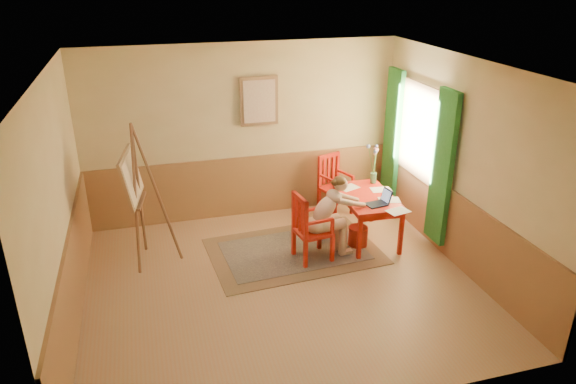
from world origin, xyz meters
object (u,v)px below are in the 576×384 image
object	(u,v)px
chair_left	(310,228)
figure	(330,214)
table	(367,201)
chair_back	(334,184)
easel	(135,183)
laptop	(380,201)

from	to	relation	value
chair_left	figure	distance (m)	0.34
table	chair_left	world-z (taller)	chair_left
chair_back	figure	bearing A→B (deg)	-112.86
chair_left	easel	xyz separation A→B (m)	(-2.25, 0.60, 0.69)
chair_left	easel	bearing A→B (deg)	165.06
table	easel	size ratio (longest dim) A/B	0.61
figure	laptop	bearing A→B (deg)	-0.22
chair_left	laptop	distance (m)	1.08
figure	easel	bearing A→B (deg)	167.36
chair_back	easel	bearing A→B (deg)	-165.47
table	laptop	distance (m)	0.36
table	chair_back	xyz separation A→B (m)	(-0.13, 1.06, -0.14)
chair_back	laptop	xyz separation A→B (m)	(0.16, -1.39, 0.27)
chair_left	chair_back	xyz separation A→B (m)	(0.88, 1.41, -0.01)
figure	easel	size ratio (longest dim) A/B	0.60
chair_left	chair_back	bearing A→B (deg)	58.13
chair_left	chair_back	world-z (taller)	chair_left
table	figure	xyz separation A→B (m)	(-0.71, -0.33, 0.03)
figure	table	bearing A→B (deg)	24.60
easel	table	bearing A→B (deg)	-4.32
chair_left	figure	world-z (taller)	figure
laptop	chair_back	bearing A→B (deg)	96.77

